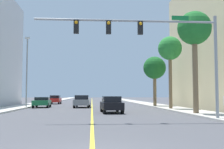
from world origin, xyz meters
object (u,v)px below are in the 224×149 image
Objects in this scene: palm_near at (194,30)px; car_red at (55,99)px; traffic_signal_mast at (155,39)px; palm_mid at (170,50)px; car_green at (42,102)px; palm_far at (155,68)px; car_gray at (82,101)px; car_black at (111,104)px; street_lamp at (27,68)px.

palm_near is 30.77m from car_red.
palm_mid is (4.36, 11.87, 1.30)m from traffic_signal_mast.
car_green is (-10.21, 18.21, -4.44)m from traffic_signal_mast.
car_red is (-14.55, 26.43, -6.07)m from palm_near.
palm_far is at bearing -178.22° from car_green.
traffic_signal_mast is 6.50m from palm_near.
car_red is at bearing 127.38° from palm_mid.
car_gray is at bearing 148.65° from palm_mid.
car_black reaches higher than car_green.
palm_near is 1.89× the size of car_gray.
palm_far is at bearing 90.23° from palm_mid.
palm_mid is at bearing -28.81° from car_gray.
traffic_signal_mast is at bearing -55.59° from street_lamp.
palm_far is 1.53× the size of car_black.
palm_near reaches higher than traffic_signal_mast.
palm_far is (-0.03, 7.31, -1.34)m from palm_mid.
palm_mid is at bearing 89.57° from palm_near.
palm_mid is 7.43m from palm_far.
traffic_signal_mast reaches higher than car_black.
car_green is at bearing 124.13° from car_black.
street_lamp is at bearing 131.79° from car_black.
street_lamp is (-12.00, 17.52, -0.26)m from traffic_signal_mast.
car_red is (-14.61, 19.12, -5.66)m from palm_mid.
palm_near is at bearing 46.65° from traffic_signal_mast.
street_lamp is 2.20× the size of car_green.
car_black is 24.73m from car_red.
traffic_signal_mast is 1.41× the size of palm_near.
car_red is (-7.98, 23.41, 0.00)m from car_black.
palm_near is 9.44m from car_black.
palm_near is 7.32m from palm_mid.
palm_near is 1.92× the size of car_red.
car_green is (-14.51, 13.65, -6.15)m from palm_near.
car_gray is at bearing 172.10° from car_green.
car_black is at bearing -119.63° from palm_far.
palm_near is at bearing -90.43° from palm_mid.
car_black is at bearing 155.33° from palm_near.
palm_far reaches higher than car_black.
palm_mid reaches higher than car_red.
car_green is 0.91× the size of car_red.
car_red is (-10.24, 30.99, -4.36)m from traffic_signal_mast.
car_green is 5.04m from car_gray.
palm_mid is 12.54m from car_gray.
car_red is at bearing 140.99° from palm_far.
palm_far is at bearing 5.81° from street_lamp.
palm_near reaches higher than car_gray.
car_red is (1.76, 13.47, -4.10)m from street_lamp.
car_green is 0.89× the size of car_gray.
palm_far reaches higher than car_green.
palm_mid is 1.81× the size of car_black.
traffic_signal_mast is 32.93m from car_red.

